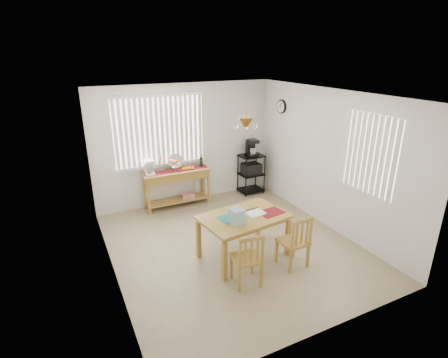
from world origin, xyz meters
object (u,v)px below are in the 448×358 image
wire_cart (251,170)px  chair_right (295,242)px  cart_items (252,148)px  sideboard (177,179)px  chair_left (247,259)px  dining_table (244,220)px

wire_cart → chair_right: bearing=-107.7°
cart_items → chair_right: bearing=-107.7°
wire_cart → sideboard: bearing=178.9°
sideboard → chair_left: chair_left is taller
wire_cart → chair_right: (-0.94, -2.95, -0.13)m
wire_cart → dining_table: (-1.51, -2.34, 0.09)m
chair_right → sideboard: bearing=106.3°
chair_left → chair_right: size_ratio=0.97×
sideboard → cart_items: size_ratio=3.79×
sideboard → dining_table: sideboard is taller
chair_left → sideboard: bearing=89.8°
cart_items → wire_cart: bearing=-90.0°
chair_left → dining_table: bearing=65.0°
wire_cart → dining_table: size_ratio=0.63×
wire_cart → chair_left: wire_cart is taller
chair_left → chair_right: bearing=4.6°
sideboard → wire_cart: bearing=-1.1°
sideboard → chair_left: (-0.01, -3.06, -0.19)m
wire_cart → chair_left: (-1.83, -3.02, -0.14)m
wire_cart → chair_right: size_ratio=1.05×
cart_items → dining_table: 2.83m
dining_table → chair_right: bearing=-46.8°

